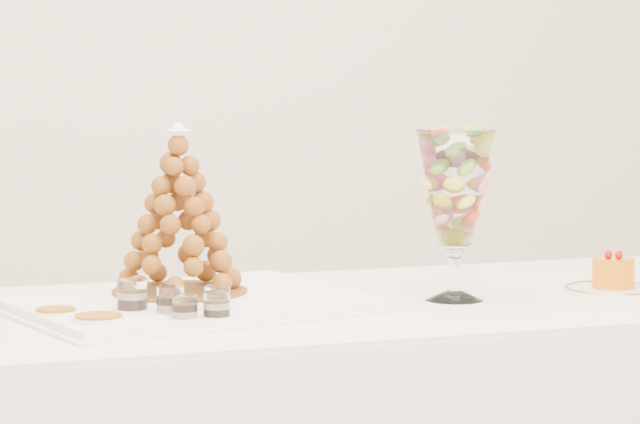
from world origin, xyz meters
name	(u,v)px	position (x,y,z in m)	size (l,w,h in m)	color
lace_tray	(188,303)	(-0.21, 0.14, 0.78)	(0.64, 0.48, 0.02)	white
macaron_vase	(455,190)	(0.32, 0.10, 0.99)	(0.15, 0.15, 0.34)	white
cake_plate	(612,290)	(0.66, 0.11, 0.78)	(0.20, 0.20, 0.01)	white
verrine_a	(132,300)	(-0.33, 0.04, 0.81)	(0.06, 0.06, 0.08)	white
verrine_b	(170,305)	(-0.27, -0.01, 0.81)	(0.05, 0.05, 0.07)	white
verrine_c	(217,303)	(-0.18, 0.00, 0.80)	(0.05, 0.05, 0.06)	white
verrine_d	(185,312)	(-0.26, -0.07, 0.80)	(0.05, 0.05, 0.06)	white
verrine_e	(217,310)	(-0.20, -0.07, 0.80)	(0.05, 0.05, 0.06)	white
ramekin_back	(56,317)	(-0.47, 0.04, 0.78)	(0.08, 0.08, 0.02)	white
ramekin_front	(98,325)	(-0.41, -0.07, 0.79)	(0.09, 0.09, 0.03)	white
croquembouche	(179,211)	(-0.21, 0.21, 0.95)	(0.26, 0.26, 0.33)	brown
mousse_cake	(613,272)	(0.67, 0.11, 0.81)	(0.09, 0.09, 0.08)	orange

